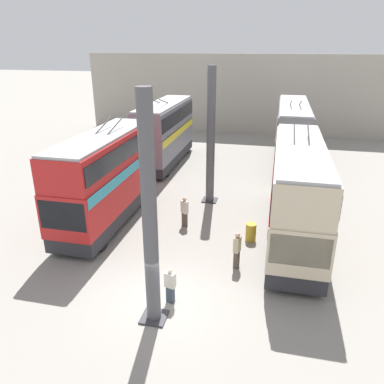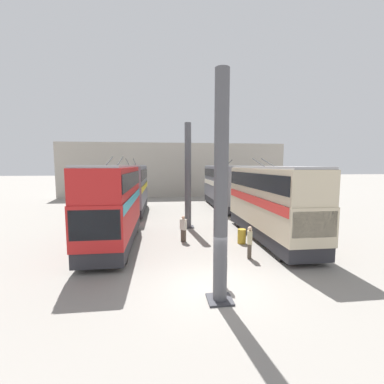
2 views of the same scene
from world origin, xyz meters
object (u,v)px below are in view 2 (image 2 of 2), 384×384
at_px(bus_right_far, 133,186).
at_px(bus_left_near, 269,198).
at_px(person_aisle_midway, 183,228).
at_px(person_by_left_row, 250,241).
at_px(oil_drum, 242,236).
at_px(bus_left_far, 223,184).
at_px(bus_right_mid, 113,200).
at_px(person_aisle_foreground, 222,268).

bearing_deg(bus_right_far, bus_left_near, -137.67).
height_order(bus_right_far, person_aisle_midway, bus_right_far).
relative_size(person_by_left_row, oil_drum, 1.90).
xyz_separation_m(bus_left_near, person_aisle_midway, (0.14, 5.88, -1.93)).
xyz_separation_m(bus_left_far, bus_right_mid, (-13.53, 10.32, 0.02)).
distance_m(bus_left_far, person_aisle_foreground, 20.49).
bearing_deg(bus_right_mid, person_by_left_row, -112.41).
xyz_separation_m(person_aisle_foreground, oil_drum, (5.77, -2.70, -0.34)).
height_order(bus_left_near, oil_drum, bus_left_near).
distance_m(person_aisle_foreground, oil_drum, 6.38).
distance_m(bus_right_mid, oil_drum, 8.57).
relative_size(bus_right_mid, bus_right_far, 0.93).
bearing_deg(bus_left_far, person_aisle_foreground, 166.32).
bearing_deg(bus_left_far, bus_right_far, 101.05).
bearing_deg(bus_left_near, bus_left_far, 0.00).
bearing_deg(person_aisle_foreground, bus_right_mid, 56.73).
relative_size(bus_right_far, oil_drum, 10.40).
relative_size(bus_left_far, person_aisle_foreground, 7.40).
bearing_deg(bus_right_mid, bus_right_far, 0.00).
distance_m(person_by_left_row, oil_drum, 2.78).
distance_m(bus_right_mid, person_aisle_midway, 4.87).
relative_size(bus_right_mid, person_by_left_row, 5.10).
height_order(bus_left_near, bus_right_mid, bus_right_mid).
bearing_deg(oil_drum, bus_right_mid, 86.53).
height_order(bus_right_mid, person_aisle_foreground, bus_right_mid).
bearing_deg(bus_left_near, bus_right_far, 42.33).
bearing_deg(bus_left_near, person_by_left_row, 143.02).
bearing_deg(bus_left_near, oil_drum, 107.95).
bearing_deg(person_by_left_row, bus_right_far, 132.16).
distance_m(bus_right_mid, person_aisle_foreground, 8.60).
height_order(bus_right_far, person_by_left_row, bus_right_far).
bearing_deg(person_aisle_foreground, person_by_left_row, -20.94).
relative_size(bus_left_far, oil_drum, 12.19).
distance_m(bus_left_near, person_by_left_row, 4.65).
height_order(bus_left_far, bus_right_far, bus_right_far).
bearing_deg(person_by_left_row, person_aisle_foreground, -112.08).
bearing_deg(person_aisle_foreground, bus_left_near, -21.23).
relative_size(person_aisle_midway, oil_drum, 1.86).
bearing_deg(person_by_left_row, person_aisle_midway, 147.57).
distance_m(bus_right_mid, person_by_left_row, 8.62).
height_order(bus_right_far, oil_drum, bus_right_far).
height_order(bus_right_mid, person_by_left_row, bus_right_mid).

